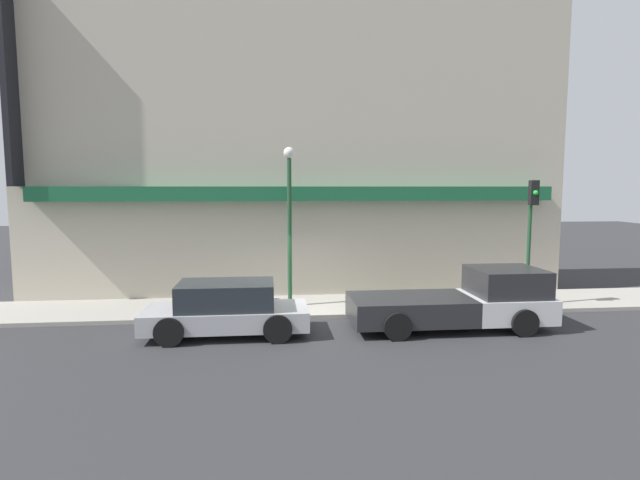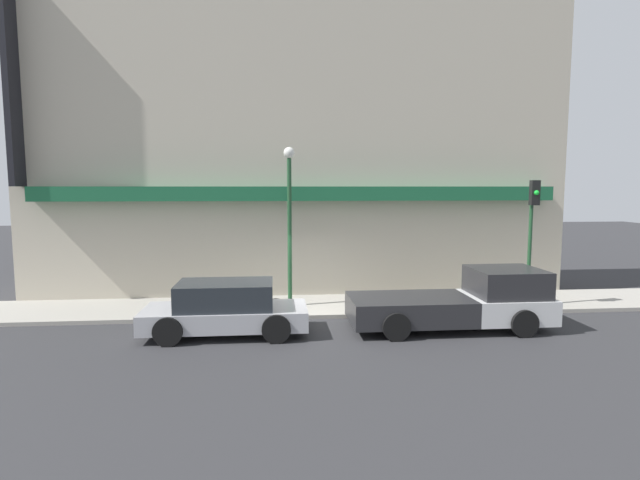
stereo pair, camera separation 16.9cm
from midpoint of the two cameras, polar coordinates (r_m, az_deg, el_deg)
ground_plane at (r=15.48m, az=-1.21°, el=-9.07°), size 80.00×80.00×0.00m
sidewalk at (r=16.88m, az=-1.57°, el=-7.57°), size 36.00×2.93×0.12m
building at (r=19.43m, az=-2.25°, el=11.62°), size 19.80×3.80×11.87m
pickup_truck at (r=14.99m, az=16.28°, el=-6.81°), size 5.68×2.24×1.71m
parked_car at (r=14.03m, az=-10.39°, el=-7.73°), size 4.44×2.02×1.46m
fire_hydrant at (r=16.27m, az=9.23°, el=-6.88°), size 0.16×0.16×0.59m
street_lamp at (r=16.27m, az=-3.21°, el=3.80°), size 0.36×0.36×5.20m
traffic_light at (r=17.63m, az=23.33°, el=2.01°), size 0.28×0.42×4.14m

